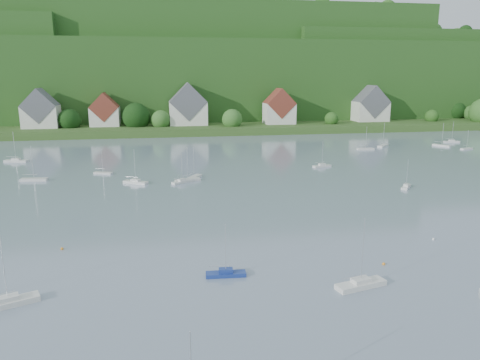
% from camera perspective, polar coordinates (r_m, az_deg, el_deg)
% --- Properties ---
extents(far_shore_strip, '(600.00, 60.00, 3.00)m').
position_cam_1_polar(far_shore_strip, '(213.36, -7.97, 6.76)').
color(far_shore_strip, '#365620').
rests_on(far_shore_strip, ground).
extents(forested_ridge, '(620.00, 181.22, 69.89)m').
position_cam_1_polar(forested_ridge, '(280.68, -8.53, 12.60)').
color(forested_ridge, '#174315').
rests_on(forested_ridge, ground).
extents(village_building_0, '(14.00, 10.40, 16.00)m').
position_cam_1_polar(village_building_0, '(205.35, -23.58, 7.81)').
color(village_building_0, silver).
rests_on(village_building_0, far_shore_strip).
extents(village_building_1, '(12.00, 9.36, 14.00)m').
position_cam_1_polar(village_building_1, '(202.98, -16.50, 8.09)').
color(village_building_1, silver).
rests_on(village_building_1, far_shore_strip).
extents(village_building_2, '(16.00, 11.44, 18.00)m').
position_cam_1_polar(village_building_2, '(200.86, -6.49, 8.92)').
color(village_building_2, silver).
rests_on(village_building_2, far_shore_strip).
extents(village_building_3, '(13.00, 10.40, 15.50)m').
position_cam_1_polar(village_building_3, '(205.19, 4.91, 8.81)').
color(village_building_3, silver).
rests_on(village_building_3, far_shore_strip).
extents(village_building_4, '(15.00, 10.40, 16.50)m').
position_cam_1_polar(village_building_4, '(224.44, 15.97, 8.76)').
color(village_building_4, silver).
rests_on(village_building_4, far_shore_strip).
extents(near_sailboat_1, '(5.06, 1.70, 6.73)m').
position_cam_1_polar(near_sailboat_1, '(57.94, -1.78, -11.52)').
color(near_sailboat_1, navy).
rests_on(near_sailboat_1, ground).
extents(near_sailboat_3, '(6.55, 3.23, 8.52)m').
position_cam_1_polar(near_sailboat_3, '(56.93, 14.82, -12.38)').
color(near_sailboat_3, silver).
rests_on(near_sailboat_3, ground).
extents(near_sailboat_6, '(6.50, 4.08, 8.51)m').
position_cam_1_polar(near_sailboat_6, '(57.03, -26.94, -13.39)').
color(near_sailboat_6, silver).
rests_on(near_sailboat_6, ground).
extents(mooring_buoy_1, '(0.40, 0.40, 0.40)m').
position_cam_1_polar(mooring_buoy_1, '(58.83, 15.99, -12.08)').
color(mooring_buoy_1, white).
rests_on(mooring_buoy_1, ground).
extents(mooring_buoy_2, '(0.41, 0.41, 0.41)m').
position_cam_1_polar(mooring_buoy_2, '(64.10, 17.47, -10.04)').
color(mooring_buoy_2, orange).
rests_on(mooring_buoy_2, ground).
extents(mooring_buoy_3, '(0.44, 0.44, 0.44)m').
position_cam_1_polar(mooring_buoy_3, '(70.92, -21.29, -8.07)').
color(mooring_buoy_3, orange).
rests_on(mooring_buoy_3, ground).
extents(mooring_buoy_4, '(0.38, 0.38, 0.38)m').
position_cam_1_polar(mooring_buoy_4, '(75.74, 22.96, -6.88)').
color(mooring_buoy_4, white).
rests_on(mooring_buoy_4, ground).
extents(far_sailboat_cluster, '(178.03, 65.65, 8.71)m').
position_cam_1_polar(far_sailboat_cluster, '(130.45, -1.50, 2.41)').
color(far_sailboat_cluster, silver).
rests_on(far_sailboat_cluster, ground).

